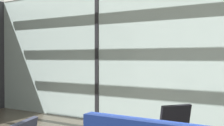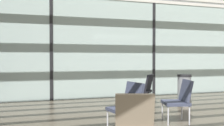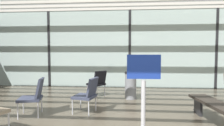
{
  "view_description": "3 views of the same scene",
  "coord_description": "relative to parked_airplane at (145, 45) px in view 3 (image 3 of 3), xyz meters",
  "views": [
    {
      "loc": [
        0.21,
        -0.51,
        1.56
      ],
      "look_at": [
        -2.0,
        3.31,
        1.47
      ],
      "focal_mm": 44.16,
      "sensor_mm": 36.0,
      "label": 1
    },
    {
      "loc": [
        -3.71,
        -2.37,
        1.3
      ],
      "look_at": [
        -0.9,
        7.36,
        1.1
      ],
      "focal_mm": 37.62,
      "sensor_mm": 36.0,
      "label": 2
    },
    {
      "loc": [
        -0.15,
        -2.4,
        1.46
      ],
      "look_at": [
        -0.87,
        6.72,
        0.94
      ],
      "focal_mm": 28.69,
      "sensor_mm": 36.0,
      "label": 3
    }
  ],
  "objects": [
    {
      "name": "window_mullion_2",
      "position": [
        2.29,
        -5.73,
        -0.45
      ],
      "size": [
        0.1,
        0.12,
        3.25
      ],
      "primitive_type": "cube",
      "color": "black",
      "rests_on": "ground"
    },
    {
      "name": "glass_curtain_wall",
      "position": [
        -1.21,
        -5.73,
        -0.45
      ],
      "size": [
        14.0,
        0.08,
        3.25
      ],
      "primitive_type": "cube",
      "color": "#A3B7B2",
      "rests_on": "ground"
    },
    {
      "name": "window_mullion_0",
      "position": [
        -4.71,
        -5.73,
        -0.45
      ],
      "size": [
        0.1,
        0.12,
        3.25
      ],
      "primitive_type": "cube",
      "color": "black",
      "rests_on": "ground"
    },
    {
      "name": "window_mullion_1",
      "position": [
        -1.21,
        -5.73,
        -0.45
      ],
      "size": [
        0.1,
        0.12,
        3.25
      ],
      "primitive_type": "cube",
      "color": "black",
      "rests_on": "ground"
    },
    {
      "name": "parked_airplane",
      "position": [
        0.0,
        0.0,
        0.0
      ],
      "size": [
        14.02,
        4.15,
        4.15
      ],
      "color": "silver",
      "rests_on": "ground"
    },
    {
      "name": "lounge_chair_5",
      "position": [
        -2.28,
        -9.12,
        -1.58
      ],
      "size": [
        0.62,
        0.59,
        0.87
      ],
      "rotation": [
        0.0,
        0.0,
        4.49
      ],
      "color": "#33384C",
      "rests_on": "ground"
    },
    {
      "name": "lounge_chair_3",
      "position": [
        -3.49,
        -9.37,
        -1.58
      ],
      "size": [
        0.63,
        0.6,
        0.87
      ],
      "rotation": [
        0.0,
        0.0,
        4.98
      ],
      "color": "#33384C",
      "rests_on": "ground"
    },
    {
      "name": "waiting_bench",
      "position": [
        0.44,
        -9.65,
        -1.71
      ],
      "size": [
        0.56,
        1.69,
        0.47
      ],
      "rotation": [
        0.0,
        0.0,
        1.68
      ],
      "color": "#28231E",
      "rests_on": "ground"
    },
    {
      "name": "lounge_chair_2",
      "position": [
        -2.3,
        -7.43,
        -1.58
      ],
      "size": [
        0.71,
        0.71,
        0.87
      ],
      "rotation": [
        0.0,
        0.0,
        4.0
      ],
      "color": "black",
      "rests_on": "ground"
    },
    {
      "name": "trash_bin",
      "position": [
        -1.21,
        -7.65,
        -1.64
      ],
      "size": [
        0.38,
        0.38,
        0.86
      ],
      "color": "slate",
      "rests_on": "ground"
    },
    {
      "name": "info_sign",
      "position": [
        -1.12,
        -10.96,
        -1.4
      ],
      "size": [
        0.44,
        0.32,
        1.44
      ],
      "color": "#333333",
      "rests_on": "ground"
    }
  ]
}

